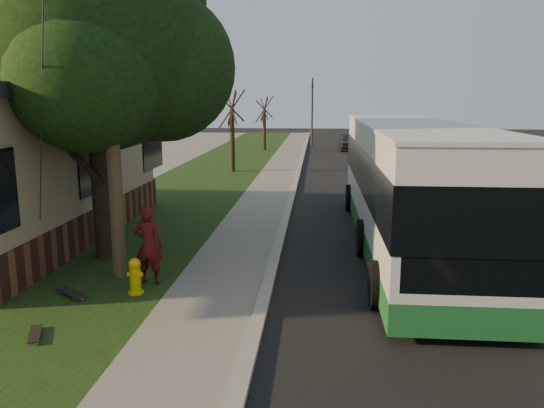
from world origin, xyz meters
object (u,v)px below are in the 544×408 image
at_px(fire_hydrant, 135,276).
at_px(skateboard_spare, 71,293).
at_px(distant_car, 350,141).
at_px(skateboard_main, 35,334).
at_px(skateboarder, 149,245).
at_px(bare_tree_near, 232,132).
at_px(bare_tree_far, 264,124).
at_px(traffic_signal, 312,107).
at_px(transit_bus, 410,182).
at_px(leafy_tree, 98,45).
at_px(utility_pole, 108,64).

bearing_deg(fire_hydrant, skateboard_spare, -168.73).
height_order(fire_hydrant, distant_car, distant_car).
bearing_deg(skateboard_main, skateboard_spare, 97.56).
height_order(skateboarder, skateboard_spare, skateboarder).
bearing_deg(skateboard_main, distant_car, 77.91).
bearing_deg(bare_tree_near, fire_hydrant, -87.14).
xyz_separation_m(fire_hydrant, skateboarder, (0.10, 0.63, 0.48)).
distance_m(bare_tree_far, traffic_signal, 5.44).
bearing_deg(distant_car, fire_hydrant, -100.25).
xyz_separation_m(bare_tree_near, transit_bus, (6.95, -13.72, -0.39)).
distance_m(bare_tree_near, bare_tree_far, 12.01).
bearing_deg(leafy_tree, transit_bus, 12.07).
bearing_deg(fire_hydrant, bare_tree_near, 92.86).
height_order(fire_hydrant, utility_pole, utility_pole).
bearing_deg(fire_hydrant, skateboard_main, -115.66).
xyz_separation_m(bare_tree_far, traffic_signal, (3.50, 4.00, 1.16)).
relative_size(utility_pole, skateboarder, 5.39).
xyz_separation_m(leafy_tree, traffic_signal, (4.67, 31.35, -2.00)).
bearing_deg(leafy_tree, skateboard_spare, -83.43).
xyz_separation_m(traffic_signal, skateboard_spare, (-4.34, -34.25, -3.04)).
relative_size(fire_hydrant, bare_tree_near, 0.17).
xyz_separation_m(leafy_tree, bare_tree_far, (1.17, 27.35, -3.16)).
height_order(utility_pole, skateboard_spare, utility_pole).
height_order(leafy_tree, bare_tree_far, leafy_tree).
bearing_deg(bare_tree_far, fire_hydrant, -89.24).
relative_size(utility_pole, distant_car, 2.29).
bearing_deg(distant_car, leafy_tree, -104.25).
bearing_deg(skateboarder, utility_pole, -19.63).
bearing_deg(traffic_signal, skateboarder, -95.14).
height_order(fire_hydrant, traffic_signal, traffic_signal).
bearing_deg(skateboard_spare, skateboard_main, -82.44).
relative_size(fire_hydrant, bare_tree_far, 0.18).
bearing_deg(skateboard_main, fire_hydrant, 64.34).
bearing_deg(distant_car, utility_pole, -101.89).
xyz_separation_m(utility_pole, skateboard_main, (-0.29, -3.06, -4.51)).
bearing_deg(bare_tree_near, utility_pole, -89.34).
xyz_separation_m(bare_tree_far, transit_bus, (6.45, -25.72, -0.24)).
xyz_separation_m(utility_pole, skateboard_spare, (-0.53, -1.24, -4.50)).
bearing_deg(bare_tree_far, skateboard_spare, -91.59).
bearing_deg(transit_bus, skateboarder, -148.46).
bearing_deg(skateboard_spare, skateboarder, 33.10).
relative_size(bare_tree_far, skateboarder, 2.40).
height_order(leafy_tree, skateboard_main, leafy_tree).
distance_m(bare_tree_near, distant_car, 14.85).
height_order(bare_tree_far, transit_bus, bare_tree_far).
relative_size(utility_pole, bare_tree_far, 2.25).
xyz_separation_m(utility_pole, leafy_tree, (-0.87, 1.66, 0.54)).
bearing_deg(skateboard_spare, bare_tree_near, 88.94).
relative_size(transit_bus, distant_car, 3.09).
relative_size(fire_hydrant, traffic_signal, 0.13).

